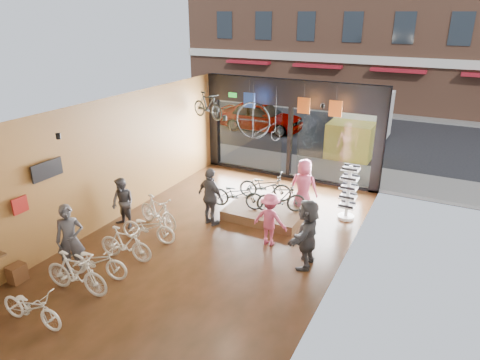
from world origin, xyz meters
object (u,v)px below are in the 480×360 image
Objects in this scene: box_truck at (360,124)px; display_platform at (266,212)px; street_car at (261,116)px; floor_bike_4 at (148,227)px; customer_1 at (123,203)px; floor_bike_5 at (158,212)px; customer_0 at (70,240)px; display_bike_mid at (281,198)px; floor_bike_2 at (96,261)px; floor_bike_1 at (76,273)px; customer_4 at (304,187)px; penny_farthing at (260,123)px; hung_bike at (208,106)px; customer_2 at (211,197)px; display_bike_right at (265,186)px; floor_bike_3 at (125,244)px; customer_3 at (270,219)px; display_bike_left at (237,194)px; sunglasses_rack at (348,192)px; floor_bike_0 at (31,307)px; customer_5 at (307,233)px.

box_truck is 8.75m from display_platform.
display_platform is at bearing -154.48° from street_car.
customer_1 is (-1.20, 0.36, 0.35)m from floor_bike_4.
customer_0 is (-0.39, -2.92, 0.43)m from floor_bike_5.
floor_bike_4 is 1.09× the size of display_bike_mid.
display_platform is (2.63, 2.13, -0.34)m from floor_bike_5.
floor_bike_5 is (-0.26, 2.82, 0.05)m from floor_bike_2.
floor_bike_1 is 0.93× the size of customer_4.
floor_bike_2 is at bearing -33.37° from customer_0.
hung_bike reaches higher than penny_farthing.
customer_2 is 1.00× the size of customer_4.
display_bike_right is at bearing -154.63° from street_car.
penny_farthing is at bearing -107.58° from box_truck.
display_bike_right is (-1.28, -8.02, -0.42)m from box_truck.
floor_bike_1 is at bearing 171.14° from floor_bike_3.
floor_bike_1 is 5.11m from customer_3.
box_truck is at bearing -21.53° from display_bike_left.
display_bike_right is 4.54m from customer_1.
sunglasses_rack is at bearing 41.59° from customer_1.
customer_1 is (-4.05, -2.54, 0.02)m from display_bike_mid.
floor_bike_0 is 7.34m from display_bike_mid.
street_car is 11.37m from customer_2.
sunglasses_rack is at bearing -75.86° from display_bike_left.
customer_5 is (1.26, -0.58, 0.16)m from customer_3.
floor_bike_2 is at bearing -171.29° from street_car.
box_truck is 3.41× the size of display_bike_right.
display_bike_mid is at bearing -128.25° from customer_2.
customer_4 is 3.12m from customer_5.
street_car reaches higher than floor_bike_1.
floor_bike_5 reaches higher than floor_bike_2.
floor_bike_3 reaches higher than display_platform.
box_truck is 8.71m from display_bike_mid.
customer_4 is (0.93, 0.79, 0.76)m from display_platform.
display_bike_right is at bearing -57.76° from penny_farthing.
floor_bike_0 is at bearing 169.15° from floor_bike_2.
street_car reaches higher than customer_1.
street_car is at bearing 138.34° from sunglasses_rack.
display_bike_mid is at bearing -86.12° from display_bike_left.
street_car reaches higher than display_bike_left.
customer_1 is 0.99× the size of hung_bike.
customer_0 is at bearing -68.25° from customer_1.
floor_bike_5 is 3.59m from display_bike_right.
customer_2 reaches higher than floor_bike_4.
floor_bike_1 is 0.98× the size of display_bike_left.
penny_farthing is at bearing -67.52° from hung_bike.
customer_3 is (5.37, -11.17, -0.02)m from street_car.
hung_bike reaches higher than sunglasses_rack.
display_bike_left reaches higher than floor_bike_2.
hung_bike is (-4.15, -6.80, 1.74)m from box_truck.
customer_3 is 0.84× the size of customer_4.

